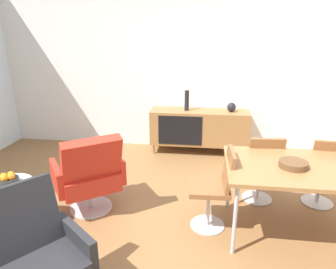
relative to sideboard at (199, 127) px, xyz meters
name	(u,v)px	position (x,y,z in m)	size (l,w,h in m)	color
ground_plane	(164,237)	(-0.26, -2.30, -0.44)	(8.32, 8.32, 0.00)	olive
wall_back	(186,66)	(-0.26, 0.30, 0.96)	(6.80, 0.12, 2.80)	white
sideboard	(199,127)	(0.00, 0.00, 0.00)	(1.60, 0.45, 0.72)	olive
vase_cobalt	(187,101)	(-0.21, 0.00, 0.44)	(0.07, 0.07, 0.33)	black
vase_sculptural_dark	(231,107)	(0.51, 0.00, 0.36)	(0.14, 0.14, 0.15)	black
dining_table	(312,170)	(1.11, -2.05, 0.26)	(1.60, 0.90, 0.74)	olive
wooden_bowl_on_table	(293,164)	(0.92, -2.09, 0.33)	(0.26, 0.26, 0.06)	brown
dining_chair_back_right	(325,169)	(1.46, -1.49, 0.03)	(0.43, 0.45, 0.86)	brown
dining_chair_back_left	(262,166)	(0.77, -1.49, 0.03)	(0.43, 0.45, 0.86)	brown
dining_chair_near_window	(215,186)	(0.22, -2.05, 0.03)	(0.44, 0.42, 0.86)	brown
lounge_chair_red	(89,174)	(-1.14, -1.94, 0.03)	(0.90, 0.89, 0.95)	red
armchair_black_shell	(27,260)	(-1.07, -3.25, 0.03)	(0.90, 0.91, 0.95)	#262628
side_table_round	(12,201)	(-1.81, -2.34, -0.12)	(0.44, 0.44, 0.52)	white
fruit_bowl	(8,179)	(-1.81, -2.34, 0.12)	(0.20, 0.20, 0.11)	#262628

